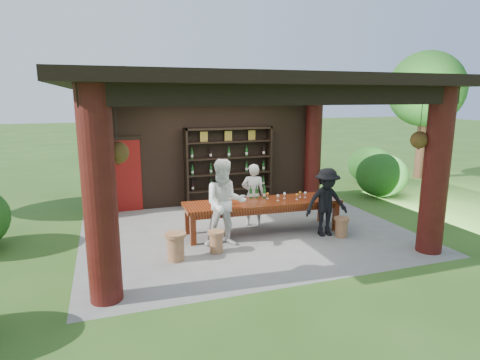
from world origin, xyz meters
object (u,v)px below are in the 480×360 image
object	(u,v)px
wine_shelf	(229,166)
guest_man	(326,202)
guest_woman	(225,203)
tasting_table	(263,206)
stool_near_left	(216,241)
host	(253,195)
stool_near_right	(341,227)
stool_far_left	(176,246)
napkin_basket	(225,202)

from	to	relation	value
wine_shelf	guest_man	xyz separation A→B (m)	(1.27, -3.33, -0.35)
guest_woman	guest_man	bearing A→B (deg)	5.79
tasting_table	wine_shelf	bearing A→B (deg)	89.90
tasting_table	stool_near_left	xyz separation A→B (m)	(-1.36, -0.87, -0.40)
host	guest_man	xyz separation A→B (m)	(1.31, -1.23, 0.01)
stool_near_left	guest_woman	size ratio (longest dim) A/B	0.24
stool_near_right	stool_far_left	xyz separation A→B (m)	(-3.78, -0.13, 0.05)
host	stool_far_left	bearing A→B (deg)	56.57
stool_near_left	stool_near_right	distance (m)	2.93
stool_near_right	guest_man	distance (m)	0.65
wine_shelf	stool_far_left	distance (m)	4.36
stool_far_left	napkin_basket	world-z (taller)	napkin_basket
stool_near_right	napkin_basket	world-z (taller)	napkin_basket
stool_near_right	host	size ratio (longest dim) A/B	0.29
wine_shelf	guest_woman	size ratio (longest dim) A/B	1.38
stool_far_left	host	world-z (taller)	host
tasting_table	guest_man	xyz separation A→B (m)	(1.28, -0.67, 0.14)
tasting_table	guest_woman	bearing A→B (deg)	-152.82
tasting_table	host	xyz separation A→B (m)	(-0.03, 0.56, 0.13)
stool_near_left	stool_near_right	xyz separation A→B (m)	(2.93, -0.00, -0.00)
tasting_table	guest_man	world-z (taller)	guest_man
host	napkin_basket	xyz separation A→B (m)	(-0.88, -0.57, 0.05)
host	napkin_basket	size ratio (longest dim) A/B	5.91
stool_far_left	wine_shelf	bearing A→B (deg)	58.84
wine_shelf	guest_man	bearing A→B (deg)	-69.10
wine_shelf	stool_far_left	world-z (taller)	wine_shelf
guest_man	napkin_basket	bearing A→B (deg)	166.74
guest_woman	napkin_basket	size ratio (longest dim) A/B	7.16
stool_far_left	host	bearing A→B (deg)	35.60
wine_shelf	napkin_basket	world-z (taller)	wine_shelf
host	napkin_basket	bearing A→B (deg)	53.95
tasting_table	stool_near_right	bearing A→B (deg)	-29.06
stool_near_left	stool_far_left	distance (m)	0.86
stool_near_right	napkin_basket	xyz separation A→B (m)	(-2.48, 0.85, 0.58)
tasting_table	napkin_basket	bearing A→B (deg)	-178.82
wine_shelf	stool_near_left	world-z (taller)	wine_shelf
stool_near_right	host	distance (m)	2.21
stool_near_left	napkin_basket	distance (m)	1.12
stool_near_right	stool_far_left	distance (m)	3.78
stool_near_left	guest_woman	world-z (taller)	guest_woman
stool_far_left	host	distance (m)	2.72
wine_shelf	tasting_table	xyz separation A→B (m)	(-0.00, -2.66, -0.50)
stool_near_left	host	distance (m)	2.02
wine_shelf	guest_woman	xyz separation A→B (m)	(-1.08, -3.21, -0.20)
host	guest_woman	world-z (taller)	guest_woman
guest_man	stool_far_left	bearing A→B (deg)	-171.18
tasting_table	guest_woman	xyz separation A→B (m)	(-1.07, -0.55, 0.29)
wine_shelf	stool_near_left	xyz separation A→B (m)	(-1.36, -3.53, -0.89)
tasting_table	stool_far_left	xyz separation A→B (m)	(-2.21, -1.01, -0.34)
host	guest_woman	xyz separation A→B (m)	(-1.04, -1.11, 0.16)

